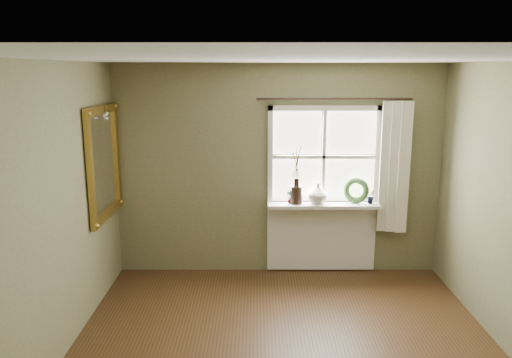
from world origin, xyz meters
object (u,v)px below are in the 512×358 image
object	(u,v)px
cream_vase	(318,193)
gilt_mirror	(104,162)
dark_jug	(296,195)
wreath	(356,193)

from	to	relation	value
cream_vase	gilt_mirror	bearing A→B (deg)	-169.97
dark_jug	cream_vase	distance (m)	0.26
wreath	gilt_mirror	size ratio (longest dim) A/B	0.25
dark_jug	wreath	distance (m)	0.73
dark_jug	cream_vase	world-z (taller)	cream_vase
gilt_mirror	dark_jug	bearing A→B (deg)	11.20
cream_vase	wreath	world-z (taller)	wreath
dark_jug	wreath	world-z (taller)	wreath
dark_jug	gilt_mirror	bearing A→B (deg)	-168.80
dark_jug	gilt_mirror	size ratio (longest dim) A/B	0.17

